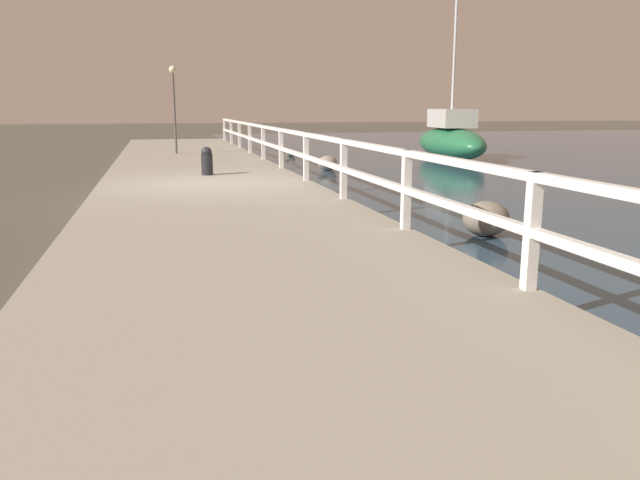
{
  "coord_description": "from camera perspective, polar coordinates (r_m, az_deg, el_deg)",
  "views": [
    {
      "loc": [
        -0.91,
        -12.5,
        1.79
      ],
      "look_at": [
        1.67,
        -2.5,
        -0.42
      ],
      "focal_mm": 35.0,
      "sensor_mm": 36.0,
      "label": 1
    }
  ],
  "objects": [
    {
      "name": "ground_plane",
      "position": [
        12.66,
        -10.19,
        3.76
      ],
      "size": [
        120.0,
        120.0,
        0.0
      ],
      "primitive_type": "plane",
      "color": "#4C473D"
    },
    {
      "name": "dock_walkway",
      "position": [
        12.64,
        -10.22,
        4.44
      ],
      "size": [
        4.23,
        36.0,
        0.3
      ],
      "color": "gray",
      "rests_on": "ground"
    },
    {
      "name": "railing",
      "position": [
        12.86,
        -1.29,
        8.41
      ],
      "size": [
        0.1,
        32.5,
        0.98
      ],
      "color": "white",
      "rests_on": "dock_walkway"
    },
    {
      "name": "boulder_water_edge",
      "position": [
        9.08,
        14.96,
        1.9
      ],
      "size": [
        0.66,
        0.6,
        0.5
      ],
      "color": "slate",
      "rests_on": "ground"
    },
    {
      "name": "boulder_near_dock",
      "position": [
        23.09,
        -2.69,
        7.96
      ],
      "size": [
        0.36,
        0.33,
        0.27
      ],
      "color": "gray",
      "rests_on": "ground"
    },
    {
      "name": "boulder_downstream",
      "position": [
        18.02,
        0.7,
        7.06
      ],
      "size": [
        0.56,
        0.51,
        0.42
      ],
      "color": "gray",
      "rests_on": "ground"
    },
    {
      "name": "mooring_bollard",
      "position": [
        14.19,
        -10.3,
        7.12
      ],
      "size": [
        0.25,
        0.25,
        0.62
      ],
      "color": "black",
      "rests_on": "dock_walkway"
    },
    {
      "name": "dock_lamp",
      "position": [
        20.97,
        -13.24,
        13.08
      ],
      "size": [
        0.23,
        0.23,
        2.77
      ],
      "color": "#514C47",
      "rests_on": "dock_walkway"
    },
    {
      "name": "sailboat_green",
      "position": [
        22.24,
        11.87,
        8.98
      ],
      "size": [
        2.19,
        5.29,
        7.54
      ],
      "rotation": [
        0.0,
        0.0,
        -0.12
      ],
      "color": "#236B42",
      "rests_on": "water_surface"
    }
  ]
}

